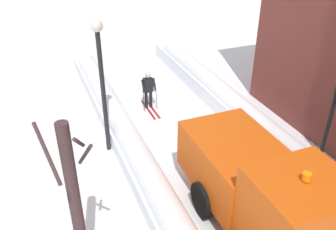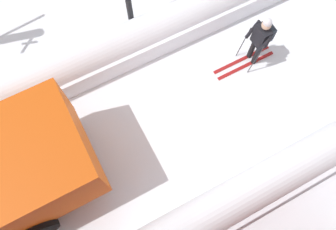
% 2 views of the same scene
% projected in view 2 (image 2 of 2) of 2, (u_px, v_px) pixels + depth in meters
% --- Properties ---
extents(skier, '(0.62, 1.80, 1.81)m').
position_uv_depth(skier, '(260.00, 39.00, 8.51)').
color(skier, black).
rests_on(skier, ground).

